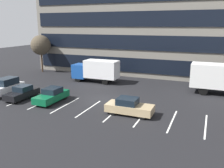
% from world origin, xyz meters
% --- Properties ---
extents(ground_plane, '(120.00, 120.00, 0.00)m').
position_xyz_m(ground_plane, '(0.00, 0.00, 0.00)').
color(ground_plane, black).
extents(office_building, '(38.01, 10.41, 18.00)m').
position_xyz_m(office_building, '(0.00, 17.95, 9.00)').
color(office_building, slate).
rests_on(office_building, ground_plane).
extents(lot_markings, '(22.54, 5.40, 0.01)m').
position_xyz_m(lot_markings, '(0.00, -3.28, 0.00)').
color(lot_markings, silver).
rests_on(lot_markings, ground_plane).
extents(box_truck_blue, '(7.09, 2.35, 3.29)m').
position_xyz_m(box_truck_blue, '(-4.47, 7.47, 1.85)').
color(box_truck_blue, '#194799').
rests_on(box_truck_blue, ground_plane).
extents(box_truck_orange, '(8.00, 2.65, 3.71)m').
position_xyz_m(box_truck_orange, '(12.67, 7.45, 2.09)').
color(box_truck_orange, '#D85914').
rests_on(box_truck_orange, ground_plane).
extents(sedan_forest, '(1.85, 4.43, 1.59)m').
position_xyz_m(sedan_forest, '(-4.81, -2.91, 0.75)').
color(sedan_forest, '#0C5933').
rests_on(sedan_forest, ground_plane).
extents(sedan_tan, '(4.50, 1.88, 1.61)m').
position_xyz_m(sedan_tan, '(4.31, -3.21, 0.76)').
color(sedan_tan, tan).
rests_on(sedan_tan, ground_plane).
extents(sedan_black, '(1.76, 4.21, 1.51)m').
position_xyz_m(sedan_black, '(-8.70, -3.24, 0.71)').
color(sedan_black, black).
rests_on(sedan_black, ground_plane).
extents(suv_white, '(1.91, 4.50, 2.03)m').
position_xyz_m(suv_white, '(-11.70, -2.63, 0.98)').
color(suv_white, white).
rests_on(suv_white, ground_plane).
extents(bare_tree, '(3.49, 3.49, 6.55)m').
position_xyz_m(bare_tree, '(-17.00, 10.86, 4.78)').
color(bare_tree, '#473323').
rests_on(bare_tree, ground_plane).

